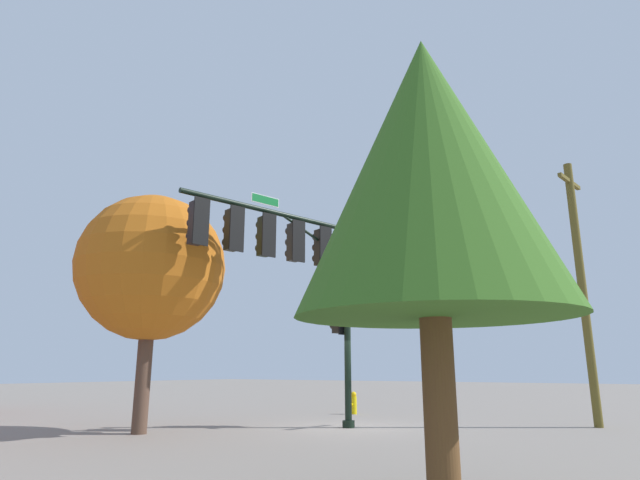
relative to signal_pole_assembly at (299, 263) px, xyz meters
name	(u,v)px	position (x,y,z in m)	size (l,w,h in m)	color
ground_plane	(349,428)	(-1.80, 0.56, -4.65)	(120.00, 120.00, 0.00)	gray
signal_pole_assembly	(299,263)	(0.00, 0.00, 0.00)	(6.27, 2.19, 6.42)	black
utility_pole	(582,283)	(-5.86, 6.68, -0.38)	(1.79, 0.43, 8.23)	brown
fire_hydrant	(354,403)	(-6.07, -1.71, -4.24)	(0.33, 0.24, 0.83)	yellow
tree_near	(152,268)	(2.58, -3.28, -0.20)	(4.11, 4.11, 6.53)	#4F372A
tree_mid	(428,172)	(6.18, 6.45, -0.55)	(3.38, 3.38, 6.00)	brown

